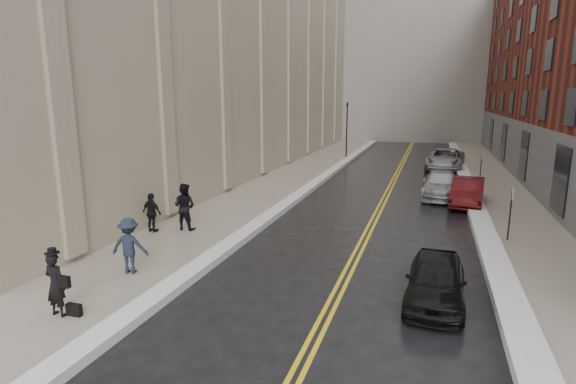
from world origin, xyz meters
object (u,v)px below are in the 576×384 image
Objects in this scene: car_black at (436,280)px; car_silver_far at (445,159)px; car_silver_near at (441,184)px; pedestrian_c at (152,213)px; pedestrian_b at (129,246)px; car_maroon at (468,192)px; pedestrian_a at (185,206)px; pedestrian_main at (56,285)px.

car_black is 25.04m from car_silver_far.
car_black is at bearing -89.87° from car_silver_near.
pedestrian_c is at bearing 167.44° from car_black.
car_maroon is at bearing -140.87° from pedestrian_b.
pedestrian_b is at bearing -120.47° from car_silver_near.
pedestrian_a reaches higher than car_maroon.
pedestrian_c is at bearing -70.82° from pedestrian_main.
pedestrian_a is at bearing -136.25° from car_maroon.
pedestrian_a reaches higher than pedestrian_b.
pedestrian_c is at bearing -133.89° from car_silver_near.
pedestrian_a is (-11.64, -8.88, 0.41)m from car_maroon.
pedestrian_b is at bearing -85.63° from pedestrian_main.
pedestrian_c reaches higher than car_silver_far.
pedestrian_c reaches higher than car_black.
car_black is 10.70m from pedestrian_a.
pedestrian_main is at bearing -115.98° from car_silver_near.
pedestrian_b reaches higher than car_black.
pedestrian_b is (0.83, -4.75, -0.09)m from pedestrian_a.
pedestrian_c is (-11.42, -11.35, 0.24)m from car_silver_near.
pedestrian_main is (-9.46, -18.34, 0.26)m from car_silver_near.
car_black is 2.17× the size of pedestrian_b.
car_maroon is 2.63× the size of pedestrian_main.
car_black is at bearing -152.59° from pedestrian_main.
car_black is 1.97× the size of pedestrian_a.
car_silver_far is 3.27× the size of pedestrian_b.
car_maroon is at bearing -119.45° from pedestrian_main.
car_silver_far is at bearing -105.29° from pedestrian_main.
pedestrian_b is at bearing 101.31° from pedestrian_a.
pedestrian_c is at bearing 35.84° from pedestrian_a.
car_silver_far is at bearing -107.41° from pedestrian_c.
pedestrian_main is 3.00m from pedestrian_b.
car_silver_near is at bearing -132.87° from pedestrian_a.
car_black is 2.32× the size of pedestrian_main.
car_silver_far reaches higher than car_silver_near.
pedestrian_a is 1.33m from pedestrian_c.
car_maroon is at bearing -141.26° from pedestrian_a.
car_maroon is (1.60, 12.55, 0.07)m from car_black.
pedestrian_c is (-12.73, -9.63, 0.24)m from car_maroon.
car_silver_far reaches higher than car_maroon.
car_black is 11.51m from pedestrian_c.
pedestrian_a is 1.20× the size of pedestrian_c.
car_maroon reaches higher than car_black.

